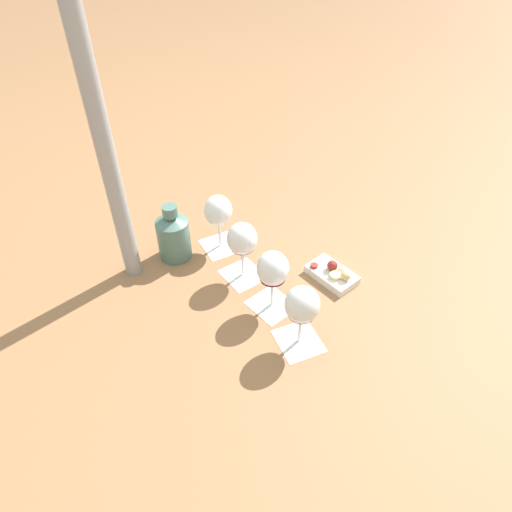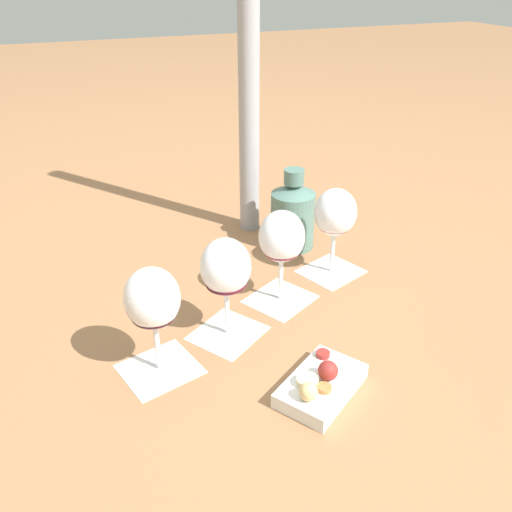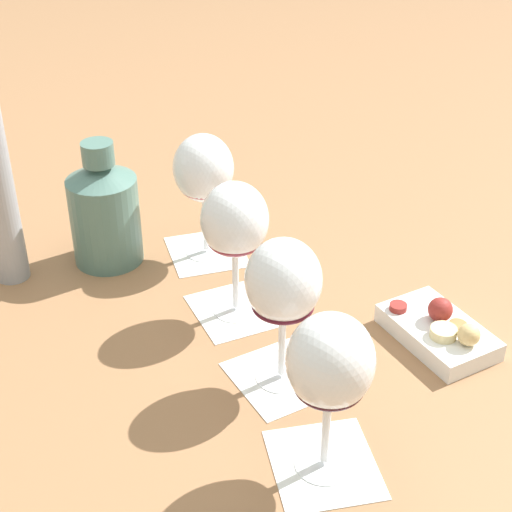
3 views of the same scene
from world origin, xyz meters
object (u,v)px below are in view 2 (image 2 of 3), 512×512
object	(u,v)px
wine_glass_0	(335,216)
snack_dish	(321,384)
ceramic_vase	(293,214)
umbrella_pole	(249,69)
wine_glass_3	(153,303)
wine_glass_1	(282,240)
wine_glass_2	(226,270)

from	to	relation	value
wine_glass_0	snack_dish	bearing A→B (deg)	58.47
ceramic_vase	umbrella_pole	bearing A→B (deg)	-66.54
wine_glass_3	snack_dish	xyz separation A→B (m)	(-0.22, 0.15, -0.11)
wine_glass_1	umbrella_pole	xyz separation A→B (m)	(-0.06, -0.32, 0.25)
wine_glass_2	ceramic_vase	size ratio (longest dim) A/B	1.00
wine_glass_1	wine_glass_0	bearing A→B (deg)	-158.71
wine_glass_0	ceramic_vase	xyz separation A→B (m)	(0.03, -0.14, -0.05)
wine_glass_1	wine_glass_3	bearing A→B (deg)	23.11
wine_glass_0	ceramic_vase	world-z (taller)	wine_glass_0
wine_glass_1	ceramic_vase	size ratio (longest dim) A/B	1.00
wine_glass_3	ceramic_vase	size ratio (longest dim) A/B	1.00
ceramic_vase	snack_dish	world-z (taller)	ceramic_vase
ceramic_vase	umbrella_pole	distance (m)	0.33
wine_glass_2	wine_glass_3	distance (m)	0.14
wine_glass_2	snack_dish	size ratio (longest dim) A/B	1.09
wine_glass_1	ceramic_vase	world-z (taller)	wine_glass_1
wine_glass_0	umbrella_pole	bearing A→B (deg)	-73.14
umbrella_pole	wine_glass_3	bearing A→B (deg)	52.99
wine_glass_3	ceramic_vase	world-z (taller)	wine_glass_3
wine_glass_2	snack_dish	xyz separation A→B (m)	(-0.08, 0.20, -0.11)
wine_glass_0	wine_glass_3	xyz separation A→B (m)	(0.41, 0.17, 0.00)
wine_glass_0	umbrella_pole	world-z (taller)	umbrella_pole
wine_glass_2	wine_glass_0	bearing A→B (deg)	-156.33
ceramic_vase	umbrella_pole	world-z (taller)	umbrella_pole
wine_glass_1	umbrella_pole	bearing A→B (deg)	-101.05
ceramic_vase	wine_glass_2	bearing A→B (deg)	46.29
wine_glass_0	snack_dish	distance (m)	0.39
wine_glass_0	ceramic_vase	bearing A→B (deg)	-79.50
snack_dish	wine_glass_3	bearing A→B (deg)	-34.09
wine_glass_2	wine_glass_1	bearing A→B (deg)	-153.84
snack_dish	ceramic_vase	bearing A→B (deg)	-110.19
wine_glass_3	ceramic_vase	xyz separation A→B (m)	(-0.39, -0.31, -0.05)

